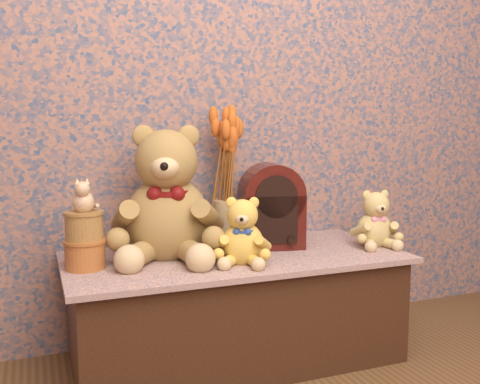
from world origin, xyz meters
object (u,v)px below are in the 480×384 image
Objects in this scene: teddy_large at (167,187)px; cathedral_radio at (271,205)px; teddy_medium at (243,227)px; biscuit_tin_lower at (85,255)px; ceramic_vase at (226,223)px; teddy_small at (374,216)px; cat_figurine at (83,194)px.

teddy_large is 0.42m from cathedral_radio.
teddy_medium reaches higher than biscuit_tin_lower.
teddy_large reaches higher than cathedral_radio.
cathedral_radio is 1.78× the size of ceramic_vase.
teddy_small is 0.59m from ceramic_vase.
cathedral_radio is at bearing 13.82° from cat_figurine.
biscuit_tin_lower is at bearing -168.23° from teddy_medium.
cat_figurine is at bearing -149.89° from teddy_large.
cathedral_radio reaches higher than teddy_small.
teddy_small is 1.29× the size of ceramic_vase.
cathedral_radio is 0.73m from biscuit_tin_lower.
ceramic_vase is at bearing 32.34° from teddy_large.
ceramic_vase is (0.03, 0.26, -0.03)m from teddy_medium.
teddy_small is 0.42m from cathedral_radio.
teddy_large is 1.56× the size of cathedral_radio.
cat_figurine is at bearing -163.12° from cathedral_radio.
teddy_large is 0.83m from teddy_small.
biscuit_tin_lower is at bearing -171.29° from teddy_small.
ceramic_vase is 1.57× the size of cat_figurine.
teddy_medium reaches higher than ceramic_vase.
teddy_medium is at bearing -12.29° from biscuit_tin_lower.
teddy_small reaches higher than biscuit_tin_lower.
ceramic_vase is 0.57m from biscuit_tin_lower.
cathedral_radio is (-0.39, 0.13, 0.05)m from teddy_small.
teddy_small is 1.11m from biscuit_tin_lower.
teddy_large is 2.06× the size of teddy_medium.
teddy_large reaches higher than teddy_medium.
teddy_small is at bearing 4.96° from cat_figurine.
cathedral_radio is at bearing 173.17° from teddy_small.
teddy_medium is 1.34× the size of ceramic_vase.
teddy_medium is 0.59m from teddy_small.
teddy_small is 2.03× the size of cat_figurine.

